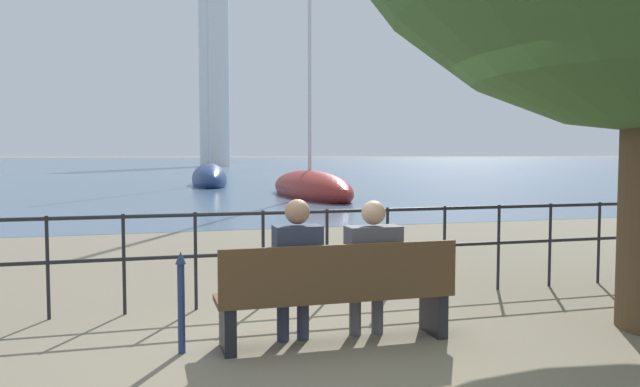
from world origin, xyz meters
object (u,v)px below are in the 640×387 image
Objects in this scene: seated_person_left at (297,265)px; sailboat_2 at (209,178)px; closed_umbrella at (181,297)px; harbor_lighthouse at (214,72)px; sailboat_0 at (310,188)px; seated_person_right at (372,263)px; park_bench at (338,294)px.

sailboat_2 reaches higher than seated_person_left.
harbor_lighthouse is at bearing 83.63° from closed_umbrella.
sailboat_0 reaches higher than sailboat_2.
seated_person_right is 28.34m from sailboat_2.
seated_person_right is 18.89m from sailboat_0.
harbor_lighthouse is at bearing 84.80° from seated_person_right.
park_bench is 19.04m from sailboat_0.
harbor_lighthouse is (9.12, 81.73, 12.48)m from closed_umbrella.
sailboat_2 reaches higher than park_bench.
seated_person_right is at bearing -104.77° from sailboat_0.
sailboat_0 is at bearing -92.87° from harbor_lighthouse.
seated_person_left reaches higher than seated_person_right.
closed_umbrella is 0.07× the size of sailboat_0.
closed_umbrella is at bearing 177.76° from seated_person_left.
park_bench is at bearing -5.02° from closed_umbrella.
seated_person_left is at bearing -106.81° from sailboat_0.
seated_person_left is 0.11× the size of sailboat_2.
harbor_lighthouse reaches higher than sailboat_2.
park_bench is 1.64× the size of seated_person_left.
sailboat_0 is at bearing 72.04° from closed_umbrella.
park_bench is at bearing -167.51° from seated_person_right.
seated_person_right is at bearing -0.10° from seated_person_left.
harbor_lighthouse reaches higher than seated_person_right.
seated_person_left is 0.05× the size of harbor_lighthouse.
seated_person_right is at bearing 12.49° from park_bench.
park_bench is 1.33m from closed_umbrella.
park_bench is 0.43m from seated_person_right.
harbor_lighthouse reaches higher than closed_umbrella.
sailboat_0 reaches higher than park_bench.
seated_person_left is at bearing 179.90° from seated_person_right.
sailboat_0 is 1.06× the size of sailboat_2.
seated_person_right is 1.46× the size of closed_umbrella.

